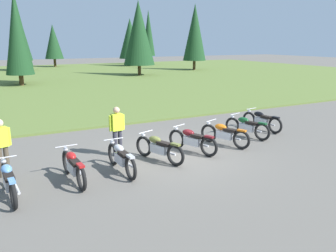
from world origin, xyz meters
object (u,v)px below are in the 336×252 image
(motorcycle_red, at_px, (73,166))
(motorcycle_black, at_px, (262,120))
(motorcycle_olive, at_px, (159,148))
(motorcycle_sky_blue, at_px, (9,181))
(motorcycle_british_green, at_px, (247,126))
(motorcycle_silver, at_px, (121,158))
(rider_checking_bike, at_px, (117,128))
(motorcycle_maroon, at_px, (192,140))
(rider_in_hivis_vest, at_px, (2,144))
(motorcycle_orange, at_px, (224,134))

(motorcycle_red, bearing_deg, motorcycle_black, 12.60)
(motorcycle_olive, bearing_deg, motorcycle_sky_blue, -171.04)
(motorcycle_sky_blue, xyz_separation_m, motorcycle_british_green, (8.83, 1.61, 0.00))
(motorcycle_british_green, distance_m, motorcycle_black, 1.44)
(motorcycle_silver, height_order, motorcycle_british_green, same)
(motorcycle_olive, distance_m, rider_checking_bike, 1.58)
(motorcycle_red, xyz_separation_m, motorcycle_british_green, (7.20, 1.33, 0.00))
(motorcycle_maroon, relative_size, motorcycle_black, 0.96)
(rider_in_hivis_vest, bearing_deg, motorcycle_maroon, -5.98)
(motorcycle_sky_blue, relative_size, motorcycle_red, 1.00)
(motorcycle_sky_blue, relative_size, motorcycle_maroon, 1.05)
(motorcycle_black, height_order, rider_checking_bike, rider_checking_bike)
(motorcycle_olive, xyz_separation_m, motorcycle_british_green, (4.38, 0.90, 0.00))
(motorcycle_olive, xyz_separation_m, motorcycle_orange, (2.89, 0.40, 0.00))
(motorcycle_sky_blue, height_order, motorcycle_olive, same)
(motorcycle_maroon, xyz_separation_m, motorcycle_black, (4.29, 1.22, 0.00))
(motorcycle_red, relative_size, rider_in_hivis_vest, 1.26)
(motorcycle_silver, relative_size, rider_checking_bike, 1.26)
(motorcycle_maroon, bearing_deg, rider_in_hivis_vest, 174.02)
(motorcycle_sky_blue, bearing_deg, motorcycle_black, 12.14)
(motorcycle_olive, bearing_deg, motorcycle_orange, 7.80)
(motorcycle_silver, height_order, motorcycle_maroon, same)
(motorcycle_sky_blue, height_order, motorcycle_red, same)
(motorcycle_maroon, relative_size, motorcycle_british_green, 0.98)
(motorcycle_sky_blue, bearing_deg, rider_in_hivis_vest, 91.01)
(motorcycle_red, distance_m, motorcycle_olive, 2.85)
(motorcycle_maroon, xyz_separation_m, motorcycle_orange, (1.49, 0.14, 0.00))
(motorcycle_orange, distance_m, motorcycle_british_green, 1.57)
(motorcycle_sky_blue, bearing_deg, motorcycle_maroon, 9.28)
(motorcycle_silver, height_order, rider_checking_bike, rider_checking_bike)
(motorcycle_olive, height_order, rider_in_hivis_vest, rider_in_hivis_vest)
(motorcycle_orange, xyz_separation_m, rider_checking_bike, (-3.88, 0.72, 0.51))
(motorcycle_maroon, relative_size, rider_in_hivis_vest, 1.20)
(motorcycle_red, height_order, motorcycle_olive, same)
(motorcycle_red, bearing_deg, rider_in_hivis_vest, 142.09)
(motorcycle_silver, distance_m, motorcycle_black, 7.34)
(motorcycle_red, bearing_deg, motorcycle_orange, 8.17)
(motorcycle_silver, height_order, motorcycle_black, same)
(motorcycle_black, distance_m, rider_checking_bike, 6.72)
(motorcycle_orange, bearing_deg, rider_checking_bike, 169.55)
(motorcycle_olive, distance_m, motorcycle_british_green, 4.47)
(motorcycle_black, bearing_deg, motorcycle_red, -167.40)
(motorcycle_orange, distance_m, rider_checking_bike, 3.98)
(motorcycle_silver, xyz_separation_m, rider_checking_bike, (0.42, 1.48, 0.51))
(motorcycle_olive, height_order, motorcycle_british_green, same)
(motorcycle_silver, xyz_separation_m, motorcycle_british_green, (5.79, 1.27, 0.00))
(rider_in_hivis_vest, relative_size, rider_checking_bike, 1.00)
(motorcycle_black, bearing_deg, rider_checking_bike, -176.86)
(motorcycle_silver, bearing_deg, motorcycle_british_green, 12.36)
(motorcycle_black, bearing_deg, motorcycle_olive, -165.43)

